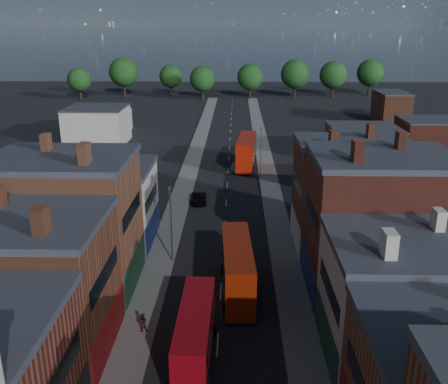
# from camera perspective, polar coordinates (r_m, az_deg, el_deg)

# --- Properties ---
(pavement_west) EXTENTS (3.00, 200.00, 0.12)m
(pavement_west) POSITION_cam_1_polar(r_m,az_deg,el_deg) (70.83, -4.98, -0.61)
(pavement_west) COLOR gray
(pavement_west) RESTS_ON ground
(pavement_east) EXTENTS (3.00, 200.00, 0.12)m
(pavement_east) POSITION_cam_1_polar(r_m,az_deg,el_deg) (70.59, 5.57, -0.69)
(pavement_east) COLOR gray
(pavement_east) RESTS_ON ground
(lamp_post_2) EXTENTS (0.25, 0.70, 8.12)m
(lamp_post_2) POSITION_cam_1_polar(r_m,az_deg,el_deg) (50.46, -6.09, -3.13)
(lamp_post_2) COLOR slate
(lamp_post_2) RESTS_ON ground
(lamp_post_3) EXTENTS (0.25, 0.70, 8.12)m
(lamp_post_3) POSITION_cam_1_polar(r_m,az_deg,el_deg) (78.78, 4.24, 4.92)
(lamp_post_3) COLOR slate
(lamp_post_3) RESTS_ON ground
(bus_0) EXTENTS (2.63, 10.00, 4.31)m
(bus_0) POSITION_cam_1_polar(r_m,az_deg,el_deg) (36.97, -3.30, -16.01)
(bus_0) COLOR #AE0914
(bus_0) RESTS_ON ground
(bus_1) EXTENTS (3.21, 11.12, 4.75)m
(bus_1) POSITION_cam_1_polar(r_m,az_deg,el_deg) (45.36, 1.53, -8.61)
(bus_1) COLOR #B9270A
(bus_1) RESTS_ON ground
(bus_2) EXTENTS (3.79, 12.05, 5.12)m
(bus_2) POSITION_cam_1_polar(r_m,az_deg,el_deg) (85.38, 2.58, 4.68)
(bus_2) COLOR #B61B08
(bus_2) RESTS_ON ground
(car_2) EXTENTS (2.43, 4.69, 1.26)m
(car_2) POSITION_cam_1_polar(r_m,az_deg,el_deg) (68.48, -2.93, -0.74)
(car_2) COLOR black
(car_2) RESTS_ON ground
(car_3) EXTENTS (1.78, 3.81, 1.08)m
(car_3) POSITION_cam_1_polar(r_m,az_deg,el_deg) (83.87, 1.30, 2.87)
(car_3) COLOR silver
(car_3) RESTS_ON ground
(ped_1) EXTENTS (0.84, 0.59, 1.57)m
(ped_1) POSITION_cam_1_polar(r_m,az_deg,el_deg) (41.30, -9.29, -14.51)
(ped_1) COLOR #3E181A
(ped_1) RESTS_ON pavement_west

